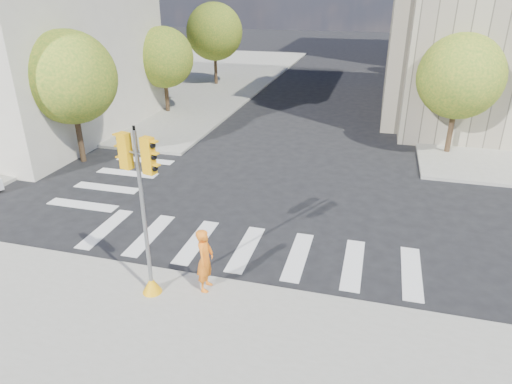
# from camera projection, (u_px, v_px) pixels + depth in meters

# --- Properties ---
(ground) EXTENTS (160.00, 160.00, 0.00)m
(ground) POSITION_uv_depth(u_px,v_px,m) (263.00, 222.00, 17.26)
(ground) COLOR black
(ground) RESTS_ON ground
(sidewalk_far_left) EXTENTS (28.00, 40.00, 0.15)m
(sidewalk_far_left) POSITION_uv_depth(u_px,v_px,m) (132.00, 75.00, 44.84)
(sidewalk_far_left) COLOR gray
(sidewalk_far_left) RESTS_ON ground
(tree_lw_near) EXTENTS (4.40, 4.40, 6.41)m
(tree_lw_near) POSITION_uv_depth(u_px,v_px,m) (70.00, 78.00, 21.54)
(tree_lw_near) COLOR #382616
(tree_lw_near) RESTS_ON ground
(tree_lw_mid) EXTENTS (4.00, 4.00, 5.77)m
(tree_lw_mid) POSITION_uv_depth(u_px,v_px,m) (164.00, 58.00, 30.51)
(tree_lw_mid) COLOR #382616
(tree_lw_mid) RESTS_ON ground
(tree_lw_far) EXTENTS (4.80, 4.80, 6.95)m
(tree_lw_far) POSITION_uv_depth(u_px,v_px,m) (214.00, 32.00, 38.97)
(tree_lw_far) COLOR #382616
(tree_lw_far) RESTS_ON ground
(tree_re_near) EXTENTS (4.20, 4.20, 6.16)m
(tree_re_near) POSITION_uv_depth(u_px,v_px,m) (460.00, 77.00, 22.58)
(tree_re_near) COLOR #382616
(tree_re_near) RESTS_ON ground
(tree_re_mid) EXTENTS (4.60, 4.60, 6.66)m
(tree_re_mid) POSITION_uv_depth(u_px,v_px,m) (439.00, 43.00, 32.99)
(tree_re_mid) COLOR #382616
(tree_re_mid) RESTS_ON ground
(tree_re_far) EXTENTS (4.00, 4.00, 5.88)m
(tree_re_far) POSITION_uv_depth(u_px,v_px,m) (427.00, 34.00, 43.73)
(tree_re_far) COLOR #382616
(tree_re_far) RESTS_ON ground
(lamp_near) EXTENTS (0.35, 0.18, 8.11)m
(lamp_near) POSITION_uv_depth(u_px,v_px,m) (462.00, 55.00, 25.75)
(lamp_near) COLOR black
(lamp_near) RESTS_ON sidewalk_far_right
(lamp_far) EXTENTS (0.35, 0.18, 8.11)m
(lamp_far) POSITION_uv_depth(u_px,v_px,m) (439.00, 32.00, 38.05)
(lamp_far) COLOR black
(lamp_far) RESTS_ON sidewalk_far_right
(traffic_signal) EXTENTS (1.08, 0.56, 4.93)m
(traffic_signal) POSITION_uv_depth(u_px,v_px,m) (145.00, 227.00, 12.25)
(traffic_signal) COLOR #EEA40C
(traffic_signal) RESTS_ON sidewalk_near
(photographer) EXTENTS (0.50, 0.72, 1.92)m
(photographer) POSITION_uv_depth(u_px,v_px,m) (205.00, 260.00, 12.89)
(photographer) COLOR orange
(photographer) RESTS_ON sidewalk_near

